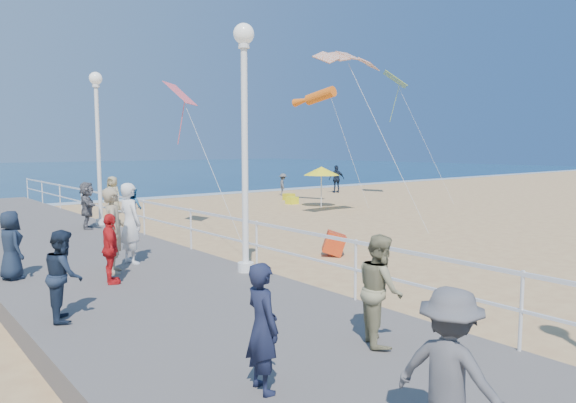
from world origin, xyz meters
TOP-DOWN VIEW (x-y plane):
  - ground at (0.00, 0.00)m, footprint 160.00×160.00m
  - surf_line at (0.00, 20.50)m, footprint 160.00×1.20m
  - boardwalk at (-7.50, 0.00)m, footprint 5.00×44.00m
  - railing at (-5.05, 0.00)m, footprint 0.05×42.00m
  - lamp_post_mid at (-5.35, 0.00)m, footprint 0.44×0.44m
  - lamp_post_far at (-5.35, 9.00)m, footprint 0.44×0.44m
  - woman_holding_toddler at (-6.99, 2.36)m, footprint 0.55×0.75m
  - toddler_held at (-6.84, 2.51)m, footprint 0.42×0.50m
  - spectator_0 at (-8.39, -4.72)m, footprint 0.42×0.58m
  - spectator_1 at (-6.29, -4.61)m, footprint 0.90×0.94m
  - spectator_2 at (-7.90, -6.77)m, footprint 0.73×1.07m
  - spectator_3 at (-8.02, 0.87)m, footprint 0.55×0.89m
  - spectator_4 at (-9.48, 2.52)m, footprint 0.57×0.77m
  - spectator_5 at (-6.02, 8.36)m, footprint 0.84×1.54m
  - spectator_6 at (-7.62, 1.72)m, footprint 0.67×0.80m
  - spectator_7 at (-9.38, -0.79)m, footprint 0.70×0.81m
  - beach_walker_a at (9.30, 16.87)m, footprint 0.99×1.08m
  - beach_walker_b at (13.60, 16.24)m, footprint 1.21×0.89m
  - beach_walker_c at (-2.70, 14.88)m, footprint 0.91×1.03m
  - box_kite at (-1.38, 1.27)m, footprint 0.90×0.88m
  - beach_umbrella at (6.69, 10.44)m, footprint 1.90×1.90m
  - beach_chair_left at (6.53, 12.64)m, footprint 0.55×0.55m
  - beach_chair_right at (7.72, 14.34)m, footprint 0.55×0.55m
  - kite_parafoil at (3.50, 5.50)m, footprint 3.16×0.94m
  - kite_windsock at (6.90, 10.76)m, footprint 1.05×2.94m
  - kite_diamond_pink at (-2.82, 7.66)m, footprint 1.44×1.42m
  - kite_diamond_multi at (13.62, 11.32)m, footprint 2.11×2.11m

SIDE VIEW (x-z plane):
  - ground at x=0.00m, z-range 0.00..0.00m
  - surf_line at x=0.00m, z-range 0.01..0.05m
  - boardwalk at x=-7.50m, z-range 0.00..0.40m
  - beach_chair_left at x=6.53m, z-range 0.00..0.40m
  - beach_chair_right at x=7.72m, z-range 0.00..0.40m
  - box_kite at x=-1.38m, z-range -0.07..0.67m
  - beach_walker_a at x=9.30m, z-range 0.00..1.46m
  - beach_walker_c at x=-2.70m, z-range 0.00..1.77m
  - beach_walker_b at x=13.60m, z-range 0.00..1.91m
  - spectator_3 at x=-8.02m, z-range 0.40..1.82m
  - spectator_4 at x=-9.48m, z-range 0.40..1.83m
  - spectator_7 at x=-9.38m, z-range 0.40..1.84m
  - spectator_0 at x=-8.39m, z-range 0.40..1.86m
  - spectator_2 at x=-7.90m, z-range 0.40..1.93m
  - spectator_1 at x=-6.29m, z-range 0.40..1.94m
  - spectator_5 at x=-6.02m, z-range 0.40..1.99m
  - railing at x=-5.05m, z-range 0.98..1.53m
  - spectator_6 at x=-7.62m, z-range 0.40..2.26m
  - woman_holding_toddler at x=-6.99m, z-range 0.40..2.31m
  - toddler_held at x=-6.84m, z-range 1.25..2.18m
  - beach_umbrella at x=6.69m, z-range 0.84..2.98m
  - lamp_post_mid at x=-5.35m, z-range 1.00..6.32m
  - lamp_post_far at x=-5.35m, z-range 1.00..6.32m
  - kite_diamond_pink at x=-2.82m, z-range 4.64..5.43m
  - kite_windsock at x=6.90m, z-range 5.25..6.39m
  - kite_parafoil at x=3.50m, z-range 6.45..7.10m
  - kite_diamond_multi at x=13.62m, z-range 6.80..7.74m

